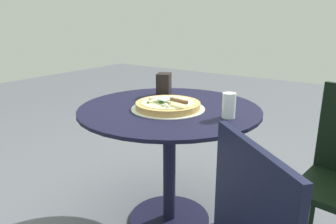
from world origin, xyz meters
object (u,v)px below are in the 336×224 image
Objects in this scene: patio_table at (169,136)px; pizza_server at (172,100)px; drinking_cup at (229,105)px; pizza_on_tray at (168,105)px; napkin_dispenser at (164,84)px.

patio_table is 4.61× the size of pizza_server.
drinking_cup is at bearing -77.29° from pizza_server.
pizza_server is at bearing -121.51° from pizza_on_tray.
pizza_on_tray is 2.85× the size of napkin_dispenser.
patio_table is 0.19m from pizza_on_tray.
drinking_cup is (0.07, -0.29, -0.00)m from pizza_server.
patio_table is at bearing 21.64° from pizza_on_tray.
pizza_on_tray is 0.32m from napkin_dispenser.
pizza_server is 0.36m from napkin_dispenser.
pizza_on_tray is at bearing 15.42° from napkin_dispenser.
drinking_cup is 0.57m from napkin_dispenser.
pizza_server is at bearing 18.03° from napkin_dispenser.
napkin_dispenser is (0.27, 0.24, 0.01)m from pizza_server.
pizza_on_tray is 0.34m from drinking_cup.
patio_table is at bearing 17.66° from napkin_dispenser.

